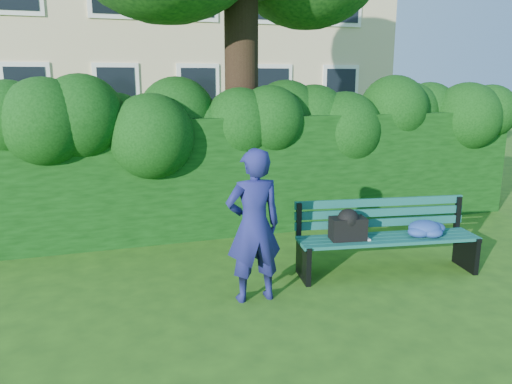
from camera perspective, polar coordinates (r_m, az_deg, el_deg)
name	(u,v)px	position (r m, az deg, el deg)	size (l,w,h in m)	color
ground	(271,280)	(6.08, 1.77, -9.97)	(80.00, 80.00, 0.00)	#285017
hedge	(225,174)	(7.85, -3.61, 2.11)	(10.00, 1.00, 1.80)	black
park_bench	(388,233)	(6.35, 14.86, -4.54)	(2.27, 0.88, 0.89)	#0F474B
man_reading	(254,226)	(5.29, -0.27, -3.90)	(0.61, 0.40, 1.67)	navy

